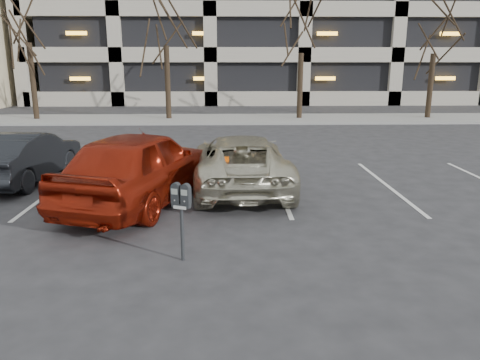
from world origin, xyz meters
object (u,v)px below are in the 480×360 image
(tree_d, at_px, (438,11))
(parking_meter, at_px, (181,203))
(car_red, at_px, (140,166))
(car_dark, at_px, (26,157))
(suv_silver, at_px, (241,162))
(tree_c, at_px, (302,10))

(tree_d, xyz_separation_m, parking_meter, (-11.62, -18.18, -4.61))
(parking_meter, bearing_deg, car_red, 133.82)
(car_red, distance_m, car_dark, 3.94)
(suv_silver, bearing_deg, tree_c, -106.44)
(tree_d, distance_m, suv_silver, 18.07)
(suv_silver, bearing_deg, tree_d, -129.37)
(suv_silver, height_order, car_red, car_red)
(parking_meter, height_order, car_red, car_red)
(tree_d, bearing_deg, car_dark, -141.34)
(tree_d, relative_size, car_red, 1.57)
(tree_c, distance_m, suv_silver, 15.10)
(parking_meter, distance_m, suv_silver, 4.49)
(tree_d, bearing_deg, tree_c, 180.00)
(car_dark, bearing_deg, tree_d, -135.67)
(tree_c, distance_m, tree_d, 7.00)
(car_dark, bearing_deg, suv_silver, 176.91)
(tree_c, distance_m, car_red, 16.78)
(suv_silver, relative_size, car_dark, 1.23)
(parking_meter, bearing_deg, car_dark, 154.20)
(parking_meter, relative_size, car_dark, 0.31)
(car_red, bearing_deg, tree_d, -113.27)
(tree_c, relative_size, parking_meter, 6.21)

